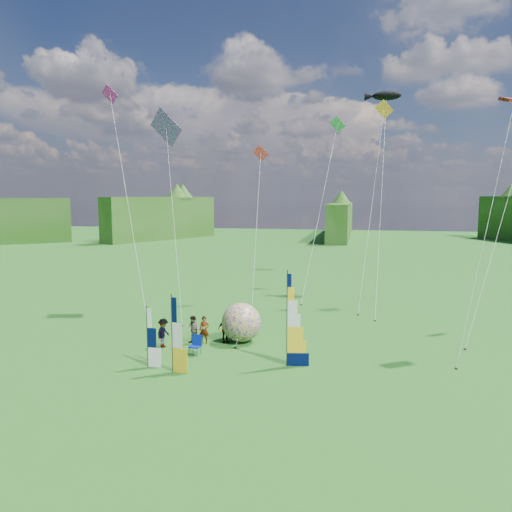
% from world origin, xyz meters
% --- Properties ---
extents(ground, '(220.00, 220.00, 0.00)m').
position_xyz_m(ground, '(0.00, 0.00, 0.00)').
color(ground, '#2C7120').
rests_on(ground, ground).
extents(treeline_ring, '(210.00, 210.00, 8.00)m').
position_xyz_m(treeline_ring, '(0.00, 0.00, 4.00)').
color(treeline_ring, '#3C5F29').
rests_on(treeline_ring, ground).
extents(feather_banner_main, '(1.29, 0.32, 4.78)m').
position_xyz_m(feather_banner_main, '(0.85, 2.86, 2.39)').
color(feather_banner_main, '#030C39').
rests_on(feather_banner_main, ground).
extents(side_banner_left, '(1.05, 0.28, 3.77)m').
position_xyz_m(side_banner_left, '(-4.54, 0.81, 1.89)').
color(side_banner_left, yellow).
rests_on(side_banner_left, ground).
extents(side_banner_far, '(0.91, 0.11, 3.06)m').
position_xyz_m(side_banner_far, '(-6.06, 1.27, 1.53)').
color(side_banner_far, white).
rests_on(side_banner_far, ground).
extents(bol_inflatable, '(3.06, 3.06, 2.35)m').
position_xyz_m(bol_inflatable, '(-2.45, 6.57, 1.18)').
color(bol_inflatable, '#220E90').
rests_on(bol_inflatable, ground).
extents(spectator_a, '(0.62, 0.44, 1.63)m').
position_xyz_m(spectator_a, '(-4.50, 5.77, 0.81)').
color(spectator_a, '#66594C').
rests_on(spectator_a, ground).
extents(spectator_b, '(0.90, 0.74, 1.67)m').
position_xyz_m(spectator_b, '(-5.09, 5.53, 0.84)').
color(spectator_b, '#66594C').
rests_on(spectator_b, ground).
extents(spectator_c, '(0.55, 1.13, 1.68)m').
position_xyz_m(spectator_c, '(-6.57, 4.56, 0.84)').
color(spectator_c, '#66594C').
rests_on(spectator_c, ground).
extents(spectator_d, '(1.00, 0.54, 1.62)m').
position_xyz_m(spectator_d, '(-3.29, 6.12, 0.81)').
color(spectator_d, '#66594C').
rests_on(spectator_d, ground).
extents(camp_chair, '(0.71, 0.71, 1.09)m').
position_xyz_m(camp_chair, '(-4.33, 3.59, 0.55)').
color(camp_chair, navy).
rests_on(camp_chair, ground).
extents(kite_whale, '(4.23, 16.73, 19.35)m').
position_xyz_m(kite_whale, '(5.95, 20.06, 9.67)').
color(kite_whale, black).
rests_on(kite_whale, ground).
extents(kite_rainbow_delta, '(11.12, 12.82, 16.38)m').
position_xyz_m(kite_rainbow_delta, '(-8.75, 12.10, 8.19)').
color(kite_rainbow_delta, '#EC394E').
rests_on(kite_rainbow_delta, ground).
extents(kite_parafoil, '(9.38, 10.24, 15.56)m').
position_xyz_m(kite_parafoil, '(10.91, 6.62, 7.78)').
color(kite_parafoil, red).
rests_on(kite_parafoil, ground).
extents(small_kite_red, '(3.82, 10.39, 13.29)m').
position_xyz_m(small_kite_red, '(-3.36, 15.28, 6.65)').
color(small_kite_red, red).
rests_on(small_kite_red, ground).
extents(small_kite_orange, '(5.04, 8.91, 16.88)m').
position_xyz_m(small_kite_orange, '(5.16, 17.86, 8.44)').
color(small_kite_orange, orange).
rests_on(small_kite_orange, ground).
extents(small_kite_yellow, '(10.75, 12.14, 14.20)m').
position_xyz_m(small_kite_yellow, '(12.67, 11.36, 7.10)').
color(small_kite_yellow, yellow).
rests_on(small_kite_yellow, ground).
extents(small_kite_pink, '(8.96, 9.48, 17.12)m').
position_xyz_m(small_kite_pink, '(-10.92, 9.45, 8.56)').
color(small_kite_pink, '#DF269D').
rests_on(small_kite_pink, ground).
extents(small_kite_green, '(6.31, 14.74, 17.00)m').
position_xyz_m(small_kite_green, '(0.86, 23.17, 8.50)').
color(small_kite_green, green).
rests_on(small_kite_green, ground).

